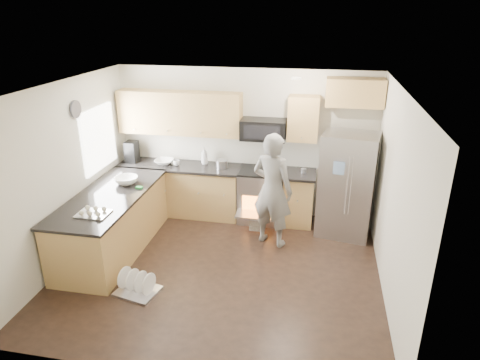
% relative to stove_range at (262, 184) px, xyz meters
% --- Properties ---
extents(ground, '(4.50, 4.50, 0.00)m').
position_rel_stove_range_xyz_m(ground, '(-0.35, -1.69, -0.68)').
color(ground, black).
rests_on(ground, ground).
extents(room_shell, '(4.54, 4.04, 2.62)m').
position_rel_stove_range_xyz_m(room_shell, '(-0.39, -1.68, 1.00)').
color(room_shell, beige).
rests_on(room_shell, ground).
extents(back_cabinet_run, '(4.45, 0.64, 2.50)m').
position_rel_stove_range_xyz_m(back_cabinet_run, '(-0.94, 0.05, 0.29)').
color(back_cabinet_run, olive).
rests_on(back_cabinet_run, ground).
extents(peninsula, '(0.96, 2.36, 1.04)m').
position_rel_stove_range_xyz_m(peninsula, '(-2.10, -1.44, -0.21)').
color(peninsula, olive).
rests_on(peninsula, ground).
extents(stove_range, '(0.76, 0.97, 1.79)m').
position_rel_stove_range_xyz_m(stove_range, '(0.00, 0.00, 0.00)').
color(stove_range, '#B7B7BC').
rests_on(stove_range, ground).
extents(refrigerator, '(0.94, 0.79, 1.72)m').
position_rel_stove_range_xyz_m(refrigerator, '(1.42, -0.24, 0.18)').
color(refrigerator, '#B7B7BC').
rests_on(refrigerator, ground).
extents(person, '(0.78, 0.65, 1.82)m').
position_rel_stove_range_xyz_m(person, '(0.28, -0.78, 0.23)').
color(person, gray).
rests_on(person, ground).
extents(dish_rack, '(0.61, 0.53, 0.33)m').
position_rel_stove_range_xyz_m(dish_rack, '(-1.30, -2.43, -0.59)').
color(dish_rack, '#B7B7BC').
rests_on(dish_rack, ground).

